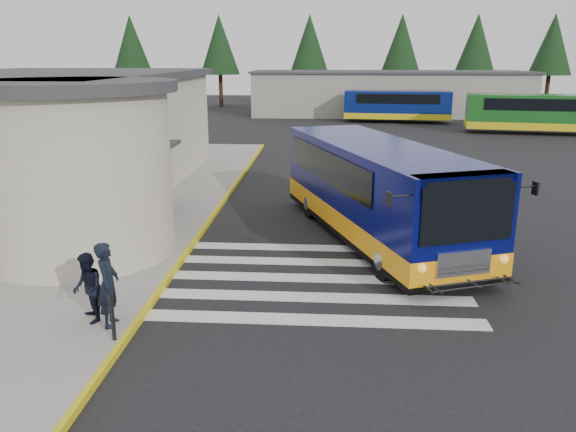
# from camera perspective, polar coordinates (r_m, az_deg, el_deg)

# --- Properties ---
(ground) EXTENTS (140.00, 140.00, 0.00)m
(ground) POSITION_cam_1_polar(r_m,az_deg,el_deg) (15.43, 3.94, -5.24)
(ground) COLOR black
(ground) RESTS_ON ground
(sidewalk) EXTENTS (10.00, 34.00, 0.15)m
(sidewalk) POSITION_cam_1_polar(r_m,az_deg,el_deg) (21.16, -21.23, -0.22)
(sidewalk) COLOR gray
(sidewalk) RESTS_ON ground
(curb_strip) EXTENTS (0.12, 34.00, 0.16)m
(curb_strip) POSITION_cam_1_polar(r_m,az_deg,el_deg) (19.59, -7.98, -0.48)
(curb_strip) COLOR yellow
(curb_strip) RESTS_ON ground
(station_building) EXTENTS (12.70, 18.70, 4.80)m
(station_building) POSITION_cam_1_polar(r_m,az_deg,el_deg) (24.04, -22.98, 7.52)
(station_building) COLOR #B9AF9C
(station_building) RESTS_ON ground
(crosswalk) EXTENTS (8.00, 5.35, 0.01)m
(crosswalk) POSITION_cam_1_polar(r_m,az_deg,el_deg) (14.69, 1.98, -6.31)
(crosswalk) COLOR silver
(crosswalk) RESTS_ON ground
(depot_building) EXTENTS (26.40, 8.40, 4.20)m
(depot_building) POSITION_cam_1_polar(r_m,az_deg,el_deg) (56.83, 10.18, 12.20)
(depot_building) COLOR gray
(depot_building) RESTS_ON ground
(tree_line) EXTENTS (58.40, 4.40, 10.00)m
(tree_line) POSITION_cam_1_polar(r_m,az_deg,el_deg) (64.72, 9.88, 16.77)
(tree_line) COLOR black
(tree_line) RESTS_ON ground
(transit_bus) EXTENTS (6.39, 10.83, 2.99)m
(transit_bus) POSITION_cam_1_polar(r_m,az_deg,el_deg) (17.64, 8.98, 2.17)
(transit_bus) COLOR #070A52
(transit_bus) RESTS_ON ground
(pedestrian_a) EXTENTS (0.53, 0.72, 1.81)m
(pedestrian_a) POSITION_cam_1_polar(r_m,az_deg,el_deg) (12.17, -17.81, -6.63)
(pedestrian_a) COLOR black
(pedestrian_a) RESTS_ON sidewalk
(pedestrian_b) EXTENTS (0.87, 0.92, 1.51)m
(pedestrian_b) POSITION_cam_1_polar(r_m,az_deg,el_deg) (12.52, -19.68, -6.91)
(pedestrian_b) COLOR black
(pedestrian_b) RESTS_ON sidewalk
(bollard) EXTENTS (0.08, 0.08, 0.99)m
(bollard) POSITION_cam_1_polar(r_m,az_deg,el_deg) (11.68, -17.40, -9.77)
(bollard) COLOR black
(bollard) RESTS_ON sidewalk
(far_bus_a) EXTENTS (9.22, 3.42, 2.32)m
(far_bus_a) POSITION_cam_1_polar(r_m,az_deg,el_deg) (50.40, 11.02, 11.03)
(far_bus_a) COLOR navy
(far_bus_a) RESTS_ON ground
(far_bus_b) EXTENTS (9.86, 4.14, 2.47)m
(far_bus_b) POSITION_cam_1_polar(r_m,az_deg,el_deg) (45.84, 23.71, 9.66)
(far_bus_b) COLOR #17561B
(far_bus_b) RESTS_ON ground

